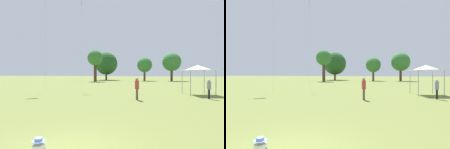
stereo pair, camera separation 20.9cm
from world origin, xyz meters
The scene contains 7 objects.
person_standing_1 centered at (7.23, 12.62, 1.05)m, with size 0.34×0.34×1.74m.
person_standing_3 centered at (1.14, 10.80, 1.12)m, with size 0.40×0.40×1.86m.
canopy_tent centered at (7.15, 15.91, 2.79)m, with size 3.08×3.08×3.10m.
distant_tree_0 centered at (8.62, 51.13, 5.69)m, with size 5.50×5.50×8.49m.
distant_tree_1 centered at (-13.07, 43.77, 6.58)m, with size 4.44×4.44×8.97m.
distant_tree_2 centered at (-12.67, 55.15, 5.74)m, with size 7.81×7.81×9.66m.
distant_tree_3 centered at (0.62, 50.62, 4.87)m, with size 4.55×4.55×7.19m.
Camera 1 is at (2.19, -3.97, 2.20)m, focal length 28.00 mm.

